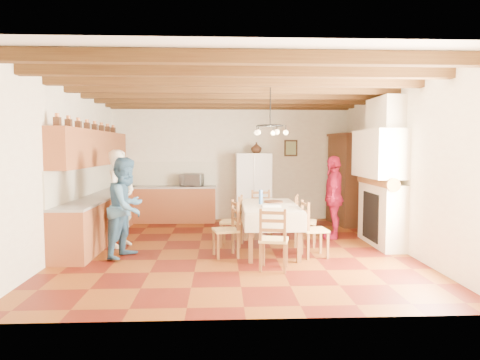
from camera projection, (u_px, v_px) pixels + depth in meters
name	position (u px, v px, depth m)	size (l,w,h in m)	color
floor	(235.00, 249.00, 7.88)	(6.00, 6.50, 0.02)	#4E140B
ceiling	(235.00, 83.00, 7.65)	(6.00, 6.50, 0.02)	white
wall_back	(231.00, 162.00, 11.01)	(6.00, 0.02, 3.00)	beige
wall_front	(246.00, 182.00, 4.52)	(6.00, 0.02, 3.00)	beige
wall_left	(67.00, 168.00, 7.62)	(0.02, 6.50, 3.00)	beige
wall_right	(398.00, 167.00, 7.90)	(0.02, 6.50, 3.00)	beige
ceiling_beams	(235.00, 89.00, 7.66)	(6.00, 6.30, 0.16)	#361D0D
lower_cabinets_left	(102.00, 218.00, 8.77)	(0.60, 4.30, 0.86)	brown
lower_cabinets_back	(169.00, 205.00, 10.71)	(2.30, 0.60, 0.86)	brown
countertop_left	(102.00, 196.00, 8.73)	(0.62, 4.30, 0.04)	gray
countertop_back	(169.00, 187.00, 10.68)	(2.34, 0.62, 0.04)	gray
backsplash_left	(87.00, 180.00, 8.69)	(0.03, 4.30, 0.60)	beige
backsplash_back	(170.00, 174.00, 10.94)	(2.30, 0.03, 0.60)	beige
upper_cabinets	(94.00, 148.00, 8.65)	(0.35, 4.20, 0.70)	brown
fireplace	(378.00, 172.00, 8.10)	(0.56, 1.60, 2.80)	#EDE2C3
wall_picture	(291.00, 148.00, 11.03)	(0.34, 0.03, 0.42)	#302317
refrigerator	(253.00, 188.00, 10.72)	(0.86, 0.71, 1.72)	white
hutch	(345.00, 179.00, 10.35)	(0.51, 1.21, 2.20)	#362310
dining_table	(270.00, 209.00, 7.71)	(1.00, 1.92, 0.83)	silver
chandelier	(270.00, 126.00, 7.60)	(0.47, 0.47, 0.03)	black
chair_left_near	(226.00, 229.00, 7.26)	(0.42, 0.40, 0.96)	brown
chair_left_far	(232.00, 221.00, 8.09)	(0.42, 0.40, 0.96)	brown
chair_right_near	(315.00, 229.00, 7.29)	(0.42, 0.40, 0.96)	brown
chair_right_far	(305.00, 221.00, 8.10)	(0.42, 0.40, 0.96)	brown
chair_end_near	(274.00, 239.00, 6.50)	(0.42, 0.40, 0.96)	brown
chair_end_far	(262.00, 213.00, 8.99)	(0.42, 0.40, 0.96)	brown
person_man	(121.00, 198.00, 8.00)	(0.67, 0.44, 1.83)	silver
person_woman_blue	(127.00, 207.00, 7.25)	(0.83, 0.64, 1.70)	#3A658D
person_woman_red	(334.00, 197.00, 8.76)	(0.99, 0.41, 1.70)	#A71433
microwave	(192.00, 180.00, 10.69)	(0.55, 0.37, 0.31)	silver
fridge_vase	(256.00, 148.00, 10.65)	(0.26, 0.26, 0.27)	#362310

